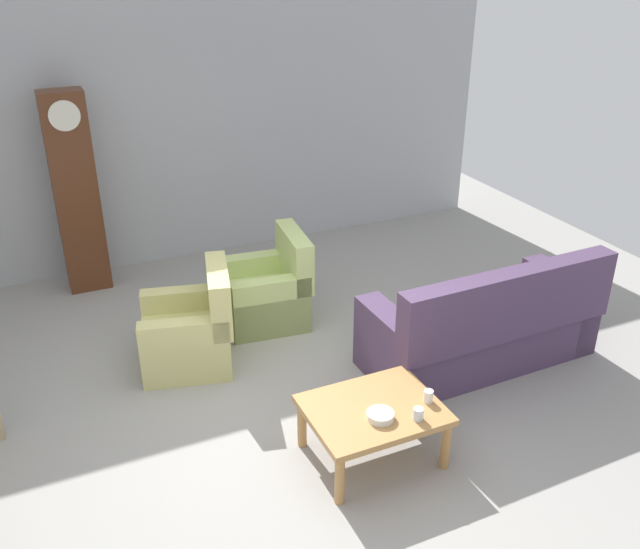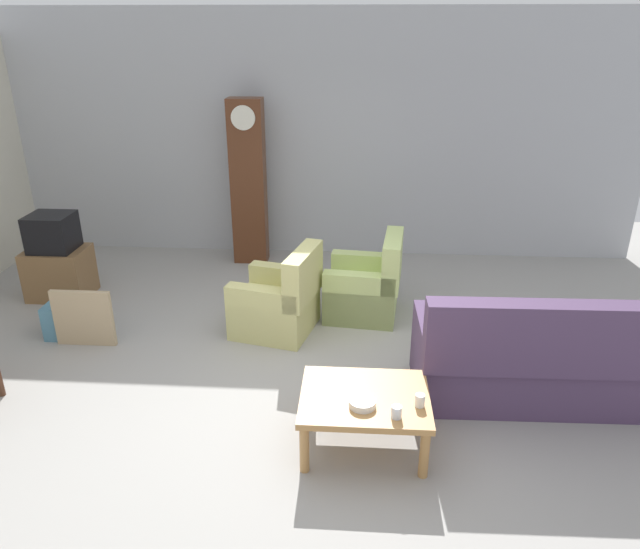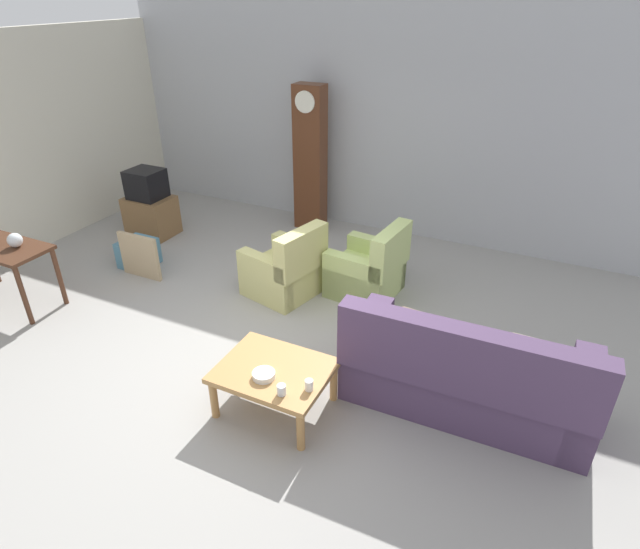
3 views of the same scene
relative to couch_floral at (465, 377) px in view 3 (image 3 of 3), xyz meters
name	(u,v)px [view 3 (image 3 of 3)]	position (x,y,z in m)	size (l,w,h in m)	color
ground_plane	(258,352)	(-2.07, -0.09, -0.35)	(10.40, 10.40, 0.00)	#999691
garage_door_wall	(384,123)	(-2.07, 3.51, 1.25)	(8.40, 0.16, 3.20)	#ADAFB5
couch_floral	(465,377)	(0.00, 0.00, 0.00)	(2.12, 0.92, 1.04)	#4C3856
armchair_olive_near	(285,272)	(-2.38, 1.07, -0.05)	(0.95, 0.92, 0.92)	#CCC67A
armchair_olive_far	(369,271)	(-1.47, 1.51, -0.05)	(0.87, 0.84, 0.92)	#C2D67E
coffee_table_wood	(274,374)	(-1.50, -0.71, 0.03)	(0.96, 0.76, 0.44)	#B27F47
grandfather_clock	(310,159)	(-3.02, 3.04, 0.73)	(0.44, 0.30, 2.15)	#562D19
tv_stand_cabinet	(152,216)	(-5.06, 1.75, -0.06)	(0.68, 0.52, 0.59)	brown
tv_crt	(146,184)	(-5.06, 1.75, 0.44)	(0.48, 0.44, 0.42)	black
framed_picture_leaning	(140,256)	(-4.28, 0.64, -0.06)	(0.60, 0.05, 0.59)	tan
storage_box_blue	(138,253)	(-4.53, 0.86, -0.17)	(0.41, 0.43, 0.36)	teal
glass_dome_cloche	(15,240)	(-4.96, -0.46, 0.49)	(0.16, 0.16, 0.16)	silver
cup_white_porcelain	(309,385)	(-1.11, -0.82, 0.14)	(0.07, 0.07, 0.10)	white
cup_blue_rimmed	(282,390)	(-1.28, -0.96, 0.14)	(0.07, 0.07, 0.09)	silver
bowl_white_stacked	(264,375)	(-1.52, -0.85, 0.12)	(0.20, 0.20, 0.05)	white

